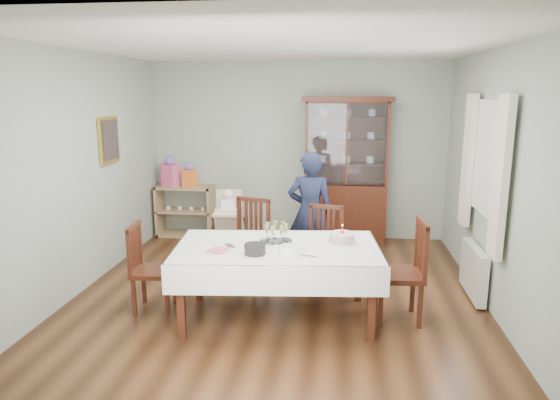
% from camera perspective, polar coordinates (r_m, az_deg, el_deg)
% --- Properties ---
extents(floor, '(5.00, 5.00, 0.00)m').
position_cam_1_polar(floor, '(5.65, -0.35, -11.10)').
color(floor, '#593319').
rests_on(floor, ground).
extents(room_shell, '(5.00, 5.00, 5.00)m').
position_cam_1_polar(room_shell, '(5.74, 0.30, 6.90)').
color(room_shell, '#9EAA99').
rests_on(room_shell, floor).
extents(dining_table, '(2.10, 1.33, 0.76)m').
position_cam_1_polar(dining_table, '(5.04, -0.32, -9.34)').
color(dining_table, '#4B1D12').
rests_on(dining_table, floor).
extents(china_cabinet, '(1.30, 0.48, 2.18)m').
position_cam_1_polar(china_cabinet, '(7.49, 7.54, 3.58)').
color(china_cabinet, '#4B1D12').
rests_on(china_cabinet, floor).
extents(sideboard, '(0.90, 0.38, 0.80)m').
position_cam_1_polar(sideboard, '(8.02, -10.78, -1.22)').
color(sideboard, tan).
rests_on(sideboard, floor).
extents(picture_frame, '(0.04, 0.48, 0.58)m').
position_cam_1_polar(picture_frame, '(6.63, -18.98, 6.49)').
color(picture_frame, gold).
rests_on(picture_frame, room_shell).
extents(window, '(0.04, 1.02, 1.22)m').
position_cam_1_polar(window, '(5.71, 22.80, 4.35)').
color(window, white).
rests_on(window, room_shell).
extents(curtain_left, '(0.07, 0.30, 1.55)m').
position_cam_1_polar(curtain_left, '(5.12, 23.91, 2.31)').
color(curtain_left, silver).
rests_on(curtain_left, room_shell).
extents(curtain_right, '(0.07, 0.30, 1.55)m').
position_cam_1_polar(curtain_right, '(6.30, 20.70, 4.26)').
color(curtain_right, silver).
rests_on(curtain_right, room_shell).
extents(radiator, '(0.10, 0.80, 0.55)m').
position_cam_1_polar(radiator, '(5.98, 21.25, -7.56)').
color(radiator, white).
rests_on(radiator, floor).
extents(chair_far_left, '(0.56, 0.56, 1.01)m').
position_cam_1_polar(chair_far_left, '(5.96, -3.78, -6.77)').
color(chair_far_left, '#4B1D12').
rests_on(chair_far_left, floor).
extents(chair_far_right, '(0.51, 0.51, 0.95)m').
position_cam_1_polar(chair_far_right, '(5.85, 4.77, -7.33)').
color(chair_far_right, '#4B1D12').
rests_on(chair_far_right, floor).
extents(chair_end_left, '(0.45, 0.45, 0.92)m').
position_cam_1_polar(chair_end_left, '(5.44, -14.32, -9.36)').
color(chair_end_left, '#4B1D12').
rests_on(chair_end_left, floor).
extents(chair_end_right, '(0.48, 0.48, 1.02)m').
position_cam_1_polar(chair_end_right, '(5.19, 13.51, -10.01)').
color(chair_end_right, '#4B1D12').
rests_on(chair_end_right, floor).
extents(woman, '(0.56, 0.37, 1.53)m').
position_cam_1_polar(woman, '(6.23, 3.45, -1.45)').
color(woman, black).
rests_on(woman, floor).
extents(high_chair, '(0.50, 0.50, 1.02)m').
position_cam_1_polar(high_chair, '(6.59, -5.84, -4.06)').
color(high_chair, black).
rests_on(high_chair, floor).
extents(champagne_tray, '(0.32, 0.32, 0.20)m').
position_cam_1_polar(champagne_tray, '(5.02, -0.45, -4.22)').
color(champagne_tray, silver).
rests_on(champagne_tray, dining_table).
extents(birthday_cake, '(0.29, 0.29, 0.20)m').
position_cam_1_polar(birthday_cake, '(5.01, 7.10, -4.38)').
color(birthday_cake, white).
rests_on(birthday_cake, dining_table).
extents(plate_stack_dark, '(0.26, 0.26, 0.10)m').
position_cam_1_polar(plate_stack_dark, '(4.67, -2.89, -5.61)').
color(plate_stack_dark, black).
rests_on(plate_stack_dark, dining_table).
extents(plate_stack_white, '(0.27, 0.27, 0.09)m').
position_cam_1_polar(plate_stack_white, '(4.62, 1.14, -5.85)').
color(plate_stack_white, white).
rests_on(plate_stack_white, dining_table).
extents(napkin_stack, '(0.20, 0.20, 0.02)m').
position_cam_1_polar(napkin_stack, '(4.78, -7.11, -5.74)').
color(napkin_stack, '#E1538A').
rests_on(napkin_stack, dining_table).
extents(cutlery, '(0.16, 0.17, 0.01)m').
position_cam_1_polar(cutlery, '(4.94, -6.11, -5.20)').
color(cutlery, silver).
rests_on(cutlery, dining_table).
extents(cake_knife, '(0.25, 0.08, 0.01)m').
position_cam_1_polar(cake_knife, '(4.63, 2.72, -6.35)').
color(cake_knife, silver).
rests_on(cake_knife, dining_table).
extents(gift_bag_pink, '(0.29, 0.25, 0.46)m').
position_cam_1_polar(gift_bag_pink, '(7.95, -12.47, 3.03)').
color(gift_bag_pink, '#E1538A').
rests_on(gift_bag_pink, sideboard).
extents(gift_bag_orange, '(0.23, 0.19, 0.37)m').
position_cam_1_polar(gift_bag_orange, '(7.86, -10.30, 2.73)').
color(gift_bag_orange, orange).
rests_on(gift_bag_orange, sideboard).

